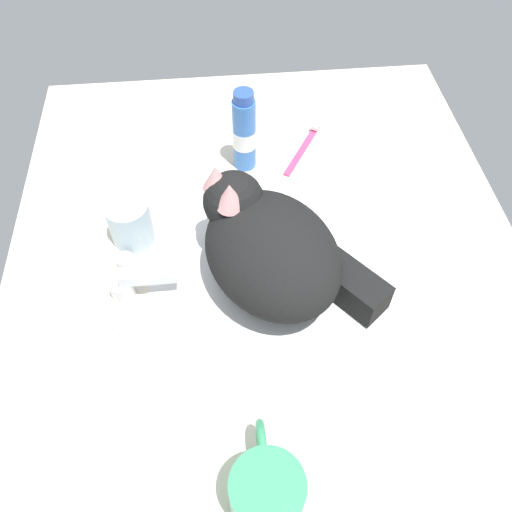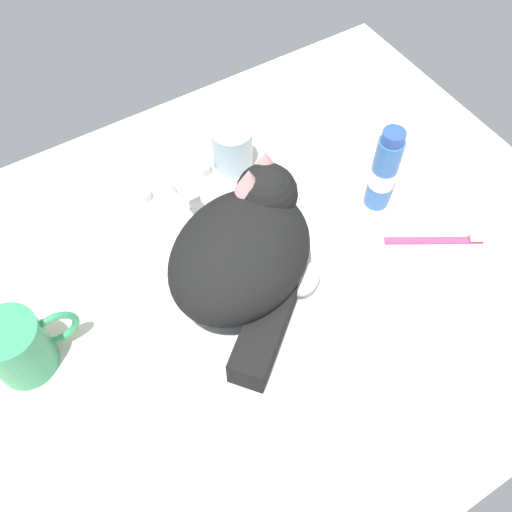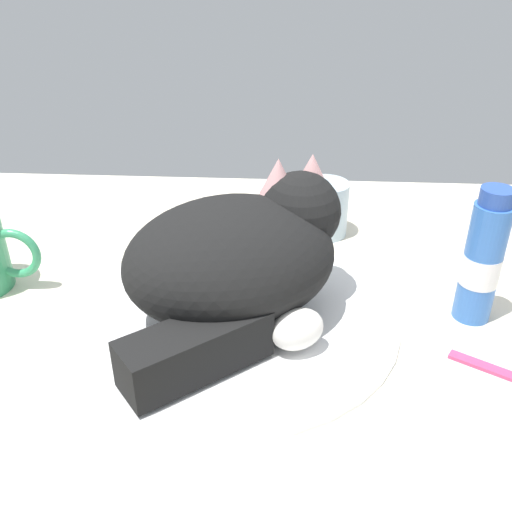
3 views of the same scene
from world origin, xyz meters
TOP-DOWN VIEW (x-y plane):
  - ground_plane at (0.00, 0.00)cm, footprint 110.00×82.50cm
  - sink_basin at (0.00, 0.00)cm, footprint 37.17×37.17cm
  - faucet at (0.00, 20.88)cm, footprint 14.07×10.24cm
  - cat at (0.98, 0.09)cm, footprint 28.43×29.59cm
  - rinse_cup at (11.00, 21.21)cm, footprint 6.79×6.79cm
  - toothpaste_bottle at (26.80, 1.71)cm, footprint 4.12×4.12cm

SIDE VIEW (x-z plane):
  - ground_plane at x=0.00cm, z-range -3.00..0.00cm
  - sink_basin at x=0.00cm, z-range 0.00..0.82cm
  - faucet at x=0.00cm, z-range -0.35..5.03cm
  - rinse_cup at x=11.00cm, z-range 0.00..7.70cm
  - toothpaste_bottle at x=26.80cm, z-range -0.49..15.00cm
  - cat at x=0.98cm, z-range -0.35..15.63cm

